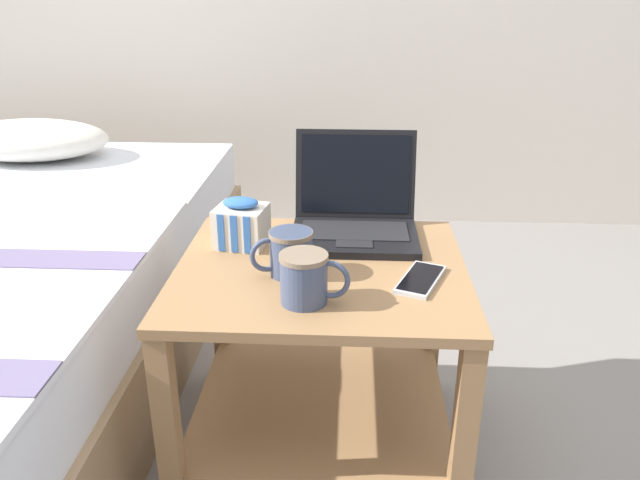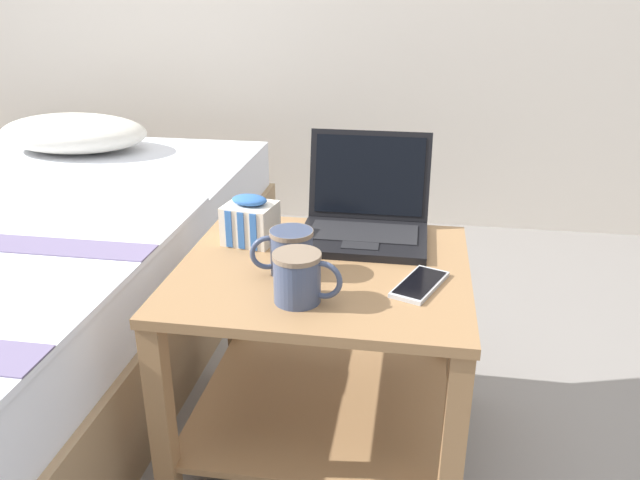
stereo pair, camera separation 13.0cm
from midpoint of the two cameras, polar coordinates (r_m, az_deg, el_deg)
The scene contains 7 objects.
ground_plane at distance 1.64m, azimuth -2.30°, elevation -18.20°, with size 8.00×8.00×0.00m, color gray.
bedside_table at distance 1.45m, azimuth -2.50°, elevation -8.63°, with size 0.64×0.58×0.49m.
laptop at distance 1.53m, azimuth 0.76°, elevation 2.21°, with size 0.30×0.28×0.24m.
mug_front_left at distance 1.32m, azimuth -5.63°, elevation -1.05°, with size 0.13×0.09×0.10m.
mug_front_right at distance 1.20m, azimuth -4.45°, elevation -3.37°, with size 0.14×0.09×0.10m.
snack_bag at distance 1.48m, azimuth -9.71°, elevation 1.42°, with size 0.13×0.12×0.12m.
cell_phone at distance 1.31m, azimuth 6.38°, elevation -3.66°, with size 0.12×0.17×0.01m.
Camera 1 is at (0.06, -1.24, 1.07)m, focal length 35.00 mm.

